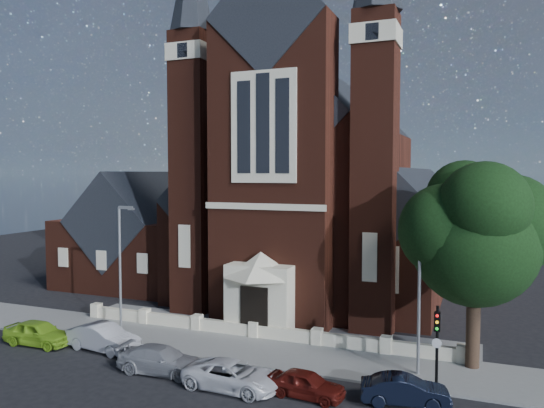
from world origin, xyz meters
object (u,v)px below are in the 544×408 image
Objects in this scene: street_lamp_right at (421,285)px; street_lamp_left at (121,262)px; car_lime_van at (39,333)px; car_dark_red at (306,384)px; car_silver_a at (103,338)px; car_silver_b at (161,360)px; church at (328,195)px; car_white_suv at (232,375)px; traffic_signal at (437,336)px; car_navy at (405,390)px; street_tree at (477,236)px; parish_hall at (145,239)px.

street_lamp_left is at bearing 180.00° from street_lamp_right.
car_dark_red is at bearing -94.87° from car_lime_van.
car_silver_a reaches higher than car_silver_b.
car_lime_van reaches higher than car_silver_b.
street_lamp_left is at bearing 77.31° from car_dark_red.
church reaches higher than car_white_suv.
car_lime_van is at bearing -175.37° from traffic_signal.
car_white_suv is at bearing 102.64° from car_dark_red.
car_navy is at bearing -120.21° from traffic_signal.
street_tree is at bearing 34.26° from street_lamp_right.
car_silver_a is (-7.09, -21.69, -7.44)m from church.
car_dark_red is (-7.00, -6.15, -6.35)m from street_tree.
church reaches higher than street_tree.
car_white_suv is (-7.98, -4.88, -3.94)m from street_lamp_right.
parish_hall is 3.18× the size of car_navy.
parish_hall reaches higher than car_navy.
car_lime_van is 0.91× the size of car_white_suv.
car_white_suv is (13.39, -1.50, -0.07)m from car_lime_van.
street_lamp_left is at bearing -46.25° from car_lime_van.
car_dark_red is (12.69, -1.70, -0.14)m from car_silver_a.
traffic_signal is at bearing -79.40° from car_silver_a.
street_lamp_left reaches higher than car_white_suv.
street_lamp_right is (26.09, -14.00, 0.59)m from parish_hall.
car_dark_red is 0.93× the size of car_navy.
traffic_signal is 6.43m from car_dark_red.
church is 9.74× the size of car_dark_red.
church is at bearing -11.22° from car_silver_a.
car_silver_b is 0.98× the size of car_white_suv.
car_lime_van reaches higher than car_dark_red.
parish_hall is 2.58× the size of car_white_suv.
street_tree is 2.32× the size of car_silver_b.
street_lamp_left reaches higher than car_silver_a.
parish_hall is 31.27m from street_tree.
parish_hall reaches higher than car_silver_b.
car_silver_b is 7.71m from car_dark_red.
parish_hall is 19.25m from car_silver_a.
church reaches higher than car_silver_b.
car_lime_van is 1.12× the size of car_navy.
car_navy is (16.94, -0.81, -0.12)m from car_silver_a.
traffic_signal is at bearing -115.95° from street_tree.
church reaches higher than traffic_signal.
car_white_suv is at bearing -147.88° from street_tree.
car_silver_b is 1.29× the size of car_dark_red.
car_white_suv is 7.85m from car_navy.
street_lamp_left is 18.54m from car_navy.
car_silver_a is at bearing -167.25° from street_tree.
parish_hall is 31.20m from traffic_signal.
street_tree reaches higher than car_silver_a.
street_lamp_left reaches higher than traffic_signal.
street_lamp_right is at bearing -74.02° from car_silver_a.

